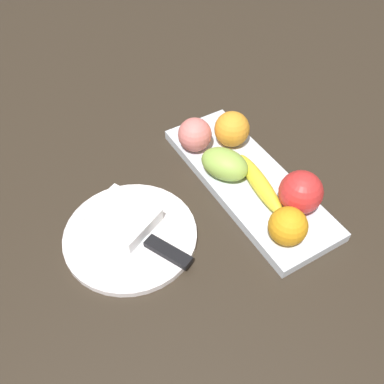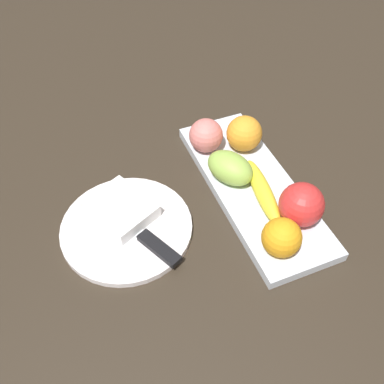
{
  "view_description": "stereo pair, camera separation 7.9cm",
  "coord_description": "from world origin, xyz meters",
  "px_view_note": "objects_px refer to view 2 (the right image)",
  "views": [
    {
      "loc": [
        -0.49,
        0.41,
        0.64
      ],
      "look_at": [
        -0.03,
        0.14,
        0.05
      ],
      "focal_mm": 40.16,
      "sensor_mm": 36.0,
      "label": 1
    },
    {
      "loc": [
        -0.52,
        0.34,
        0.64
      ],
      "look_at": [
        -0.03,
        0.14,
        0.05
      ],
      "focal_mm": 40.16,
      "sensor_mm": 36.0,
      "label": 2
    }
  ],
  "objects_px": {
    "banana": "(263,191)",
    "peach": "(206,135)",
    "grape_bunch": "(230,167)",
    "apple": "(301,205)",
    "orange_near_apple": "(244,134)",
    "folded_napkin": "(121,209)",
    "fruit_tray": "(253,187)",
    "orange_near_banana": "(282,237)",
    "knife": "(153,244)",
    "dinner_plate": "(127,228)"
  },
  "relations": [
    {
      "from": "orange_near_banana",
      "to": "peach",
      "type": "distance_m",
      "value": 0.29
    },
    {
      "from": "banana",
      "to": "peach",
      "type": "height_order",
      "value": "peach"
    },
    {
      "from": "fruit_tray",
      "to": "peach",
      "type": "bearing_deg",
      "value": 19.67
    },
    {
      "from": "fruit_tray",
      "to": "grape_bunch",
      "type": "xyz_separation_m",
      "value": [
        0.03,
        0.04,
        0.04
      ]
    },
    {
      "from": "banana",
      "to": "orange_near_banana",
      "type": "distance_m",
      "value": 0.12
    },
    {
      "from": "fruit_tray",
      "to": "dinner_plate",
      "type": "distance_m",
      "value": 0.26
    },
    {
      "from": "apple",
      "to": "orange_near_apple",
      "type": "height_order",
      "value": "apple"
    },
    {
      "from": "orange_near_apple",
      "to": "grape_bunch",
      "type": "relative_size",
      "value": 0.76
    },
    {
      "from": "peach",
      "to": "grape_bunch",
      "type": "xyz_separation_m",
      "value": [
        -0.1,
        -0.01,
        -0.01
      ]
    },
    {
      "from": "fruit_tray",
      "to": "knife",
      "type": "distance_m",
      "value": 0.24
    },
    {
      "from": "apple",
      "to": "banana",
      "type": "xyz_separation_m",
      "value": [
        0.07,
        0.04,
        -0.02
      ]
    },
    {
      "from": "folded_napkin",
      "to": "fruit_tray",
      "type": "bearing_deg",
      "value": -96.63
    },
    {
      "from": "peach",
      "to": "folded_napkin",
      "type": "height_order",
      "value": "peach"
    },
    {
      "from": "apple",
      "to": "banana",
      "type": "height_order",
      "value": "apple"
    },
    {
      "from": "peach",
      "to": "folded_napkin",
      "type": "distance_m",
      "value": 0.24
    },
    {
      "from": "grape_bunch",
      "to": "folded_napkin",
      "type": "bearing_deg",
      "value": 90.67
    },
    {
      "from": "knife",
      "to": "orange_near_apple",
      "type": "bearing_deg",
      "value": -83.02
    },
    {
      "from": "orange_near_banana",
      "to": "folded_napkin",
      "type": "distance_m",
      "value": 0.3
    },
    {
      "from": "orange_near_apple",
      "to": "knife",
      "type": "distance_m",
      "value": 0.31
    },
    {
      "from": "grape_bunch",
      "to": "knife",
      "type": "distance_m",
      "value": 0.22
    },
    {
      "from": "orange_near_banana",
      "to": "grape_bunch",
      "type": "height_order",
      "value": "orange_near_banana"
    },
    {
      "from": "apple",
      "to": "knife",
      "type": "height_order",
      "value": "apple"
    },
    {
      "from": "orange_near_banana",
      "to": "dinner_plate",
      "type": "relative_size",
      "value": 0.28
    },
    {
      "from": "orange_near_banana",
      "to": "folded_napkin",
      "type": "height_order",
      "value": "orange_near_banana"
    },
    {
      "from": "fruit_tray",
      "to": "orange_near_banana",
      "type": "xyz_separation_m",
      "value": [
        -0.16,
        0.03,
        0.04
      ]
    },
    {
      "from": "orange_near_banana",
      "to": "dinner_plate",
      "type": "distance_m",
      "value": 0.28
    },
    {
      "from": "folded_napkin",
      "to": "banana",
      "type": "bearing_deg",
      "value": -104.67
    },
    {
      "from": "banana",
      "to": "orange_near_banana",
      "type": "relative_size",
      "value": 2.48
    },
    {
      "from": "dinner_plate",
      "to": "knife",
      "type": "bearing_deg",
      "value": -151.75
    },
    {
      "from": "fruit_tray",
      "to": "grape_bunch",
      "type": "relative_size",
      "value": 4.25
    },
    {
      "from": "grape_bunch",
      "to": "dinner_plate",
      "type": "height_order",
      "value": "grape_bunch"
    },
    {
      "from": "grape_bunch",
      "to": "banana",
      "type": "bearing_deg",
      "value": -152.27
    },
    {
      "from": "banana",
      "to": "orange_near_apple",
      "type": "bearing_deg",
      "value": 176.92
    },
    {
      "from": "knife",
      "to": "orange_near_banana",
      "type": "bearing_deg",
      "value": -141.13
    },
    {
      "from": "fruit_tray",
      "to": "banana",
      "type": "height_order",
      "value": "banana"
    },
    {
      "from": "apple",
      "to": "grape_bunch",
      "type": "xyz_separation_m",
      "value": [
        0.14,
        0.07,
        -0.01
      ]
    },
    {
      "from": "fruit_tray",
      "to": "knife",
      "type": "bearing_deg",
      "value": 104.6
    },
    {
      "from": "fruit_tray",
      "to": "orange_near_apple",
      "type": "height_order",
      "value": "orange_near_apple"
    },
    {
      "from": "orange_near_apple",
      "to": "folded_napkin",
      "type": "relative_size",
      "value": 0.64
    },
    {
      "from": "peach",
      "to": "dinner_plate",
      "type": "xyz_separation_m",
      "value": [
        -0.13,
        0.22,
        -0.05
      ]
    },
    {
      "from": "folded_napkin",
      "to": "knife",
      "type": "relative_size",
      "value": 0.68
    },
    {
      "from": "peach",
      "to": "knife",
      "type": "height_order",
      "value": "peach"
    },
    {
      "from": "folded_napkin",
      "to": "knife",
      "type": "xyz_separation_m",
      "value": [
        -0.09,
        -0.03,
        -0.01
      ]
    },
    {
      "from": "banana",
      "to": "knife",
      "type": "bearing_deg",
      "value": -75.88
    },
    {
      "from": "apple",
      "to": "knife",
      "type": "xyz_separation_m",
      "value": [
        0.05,
        0.26,
        -0.04
      ]
    },
    {
      "from": "grape_bunch",
      "to": "knife",
      "type": "height_order",
      "value": "grape_bunch"
    },
    {
      "from": "orange_near_banana",
      "to": "grape_bunch",
      "type": "bearing_deg",
      "value": 2.13
    },
    {
      "from": "orange_near_apple",
      "to": "knife",
      "type": "relative_size",
      "value": 0.44
    },
    {
      "from": "orange_near_apple",
      "to": "knife",
      "type": "xyz_separation_m",
      "value": [
        -0.16,
        0.26,
        -0.04
      ]
    },
    {
      "from": "apple",
      "to": "peach",
      "type": "xyz_separation_m",
      "value": [
        0.24,
        0.08,
        -0.0
      ]
    }
  ]
}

